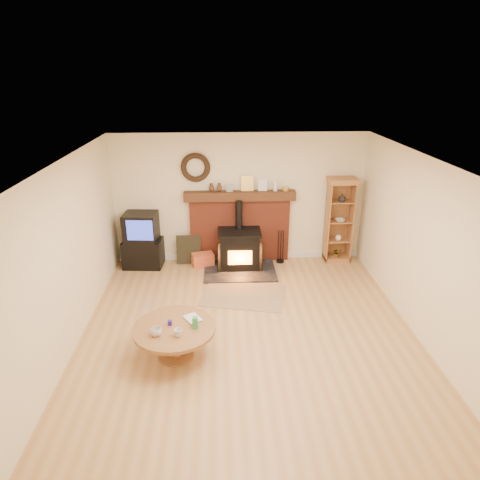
{
  "coord_description": "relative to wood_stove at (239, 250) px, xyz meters",
  "views": [
    {
      "loc": [
        -0.4,
        -5.48,
        3.72
      ],
      "look_at": [
        -0.08,
        1.0,
        1.11
      ],
      "focal_mm": 32.0,
      "sensor_mm": 36.0,
      "label": 1
    }
  ],
  "objects": [
    {
      "name": "tv_unit",
      "position": [
        -1.92,
        0.19,
        0.15
      ],
      "size": [
        0.8,
        0.59,
        1.11
      ],
      "color": "black",
      "rests_on": "ground"
    },
    {
      "name": "coffee_table",
      "position": [
        -1.02,
        -2.81,
        0.01
      ],
      "size": [
        1.13,
        1.13,
        0.64
      ],
      "color": "brown",
      "rests_on": "ground"
    },
    {
      "name": "fire_tools",
      "position": [
        0.85,
        0.22,
        -0.25
      ],
      "size": [
        0.16,
        0.16,
        0.7
      ],
      "color": "black",
      "rests_on": "ground"
    },
    {
      "name": "room_shell",
      "position": [
        0.01,
        -2.18,
        1.34
      ],
      "size": [
        5.02,
        5.52,
        2.61
      ],
      "color": "beige",
      "rests_on": "ground"
    },
    {
      "name": "ground",
      "position": [
        0.03,
        -2.28,
        -0.38
      ],
      "size": [
        5.5,
        5.5,
        0.0
      ],
      "primitive_type": "plane",
      "color": "#B5844B",
      "rests_on": "ground"
    },
    {
      "name": "area_rug",
      "position": [
        0.02,
        -1.14,
        -0.37
      ],
      "size": [
        1.59,
        1.25,
        0.01
      ],
      "primitive_type": "cube",
      "rotation": [
        0.0,
        0.0,
        -0.21
      ],
      "color": "brown",
      "rests_on": "ground"
    },
    {
      "name": "curio_cabinet",
      "position": [
        2.02,
        0.28,
        0.5
      ],
      "size": [
        0.56,
        0.41,
        1.75
      ],
      "color": "brown",
      "rests_on": "ground"
    },
    {
      "name": "firelog_box",
      "position": [
        -0.73,
        0.12,
        -0.25
      ],
      "size": [
        0.47,
        0.36,
        0.26
      ],
      "primitive_type": "cube",
      "rotation": [
        0.0,
        0.0,
        0.26
      ],
      "color": "orange",
      "rests_on": "ground"
    },
    {
      "name": "wood_stove",
      "position": [
        0.0,
        0.0,
        0.0
      ],
      "size": [
        1.4,
        1.0,
        1.33
      ],
      "color": "black",
      "rests_on": "ground"
    },
    {
      "name": "leaning_painting",
      "position": [
        -1.02,
        0.27,
        -0.08
      ],
      "size": [
        0.49,
        0.13,
        0.59
      ],
      "primitive_type": "cube",
      "rotation": [
        -0.17,
        0.0,
        0.0
      ],
      "color": "black",
      "rests_on": "ground"
    },
    {
      "name": "chimney_breast",
      "position": [
        0.03,
        0.39,
        0.42
      ],
      "size": [
        2.2,
        0.22,
        1.78
      ],
      "color": "#943A25",
      "rests_on": "ground"
    }
  ]
}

